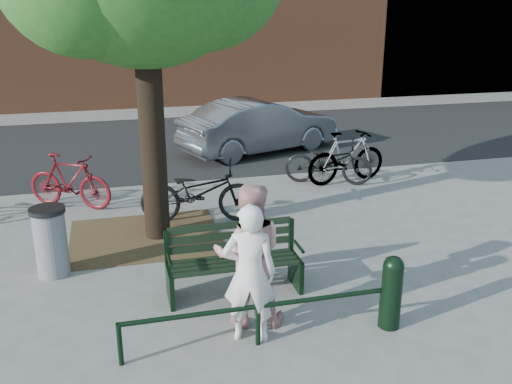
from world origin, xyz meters
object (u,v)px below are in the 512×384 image
object	(u,v)px
bicycle_c	(199,192)
litter_bin	(51,241)
park_bench	(233,258)
person_left	(250,274)
parked_car	(259,126)
bollard	(392,290)
person_right	(249,255)

from	to	relation	value
bicycle_c	litter_bin	bearing A→B (deg)	135.31
park_bench	person_left	xyz separation A→B (m)	(-0.05, -1.13, 0.34)
litter_bin	parked_car	bearing A→B (deg)	52.17
person_left	bicycle_c	distance (m)	3.76
person_left	bollard	size ratio (longest dim) A/B	1.80
parked_car	bicycle_c	bearing A→B (deg)	133.35
person_right	bollard	bearing A→B (deg)	173.19
person_left	bicycle_c	world-z (taller)	person_left
litter_bin	parked_car	size ratio (longest dim) A/B	0.24
bollard	park_bench	bearing A→B (deg)	140.73
park_bench	litter_bin	bearing A→B (deg)	154.60
park_bench	person_right	bearing A→B (deg)	-87.89
person_right	parked_car	world-z (taller)	person_right
park_bench	litter_bin	distance (m)	2.59
person_left	litter_bin	distance (m)	3.22
bollard	parked_car	xyz separation A→B (m)	(0.60, 8.27, 0.19)
person_left	bollard	bearing A→B (deg)	-169.68
litter_bin	bicycle_c	xyz separation A→B (m)	(2.32, 1.51, 0.03)
litter_bin	parked_car	xyz separation A→B (m)	(4.54, 5.85, 0.17)
person_left	parked_car	distance (m)	8.40
bicycle_c	parked_car	size ratio (longest dim) A/B	0.50
person_right	bicycle_c	xyz separation A→B (m)	(-0.05, 3.39, -0.33)
person_right	bicycle_c	bearing A→B (deg)	-76.97
park_bench	parked_car	bearing A→B (deg)	72.48
person_right	litter_bin	bearing A→B (deg)	-26.32
park_bench	person_left	world-z (taller)	person_left
bicycle_c	bollard	bearing A→B (deg)	-145.26
bicycle_c	parked_car	bearing A→B (deg)	-14.86
person_right	bicycle_c	distance (m)	3.41
bollard	parked_car	world-z (taller)	parked_car
person_left	litter_bin	bearing A→B (deg)	-27.90
park_bench	bicycle_c	size ratio (longest dim) A/B	0.86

